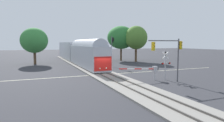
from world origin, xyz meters
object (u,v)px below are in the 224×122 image
crossing_signal_mast (166,62)px  traffic_signal_near_right (170,50)px  crossing_gate_near (151,69)px  oak_far_right (121,38)px  commuter_train (77,51)px  maple_right_background (136,38)px  traffic_signal_far_side (112,46)px  oak_behind_train (34,40)px

crossing_signal_mast → traffic_signal_near_right: (-0.61, -1.61, 1.72)m
crossing_signal_mast → traffic_signal_near_right: 2.43m
crossing_gate_near → oak_far_right: size_ratio=0.61×
commuter_train → crossing_gate_near: size_ratio=7.03×
maple_right_background → traffic_signal_far_side: bearing=-142.1°
crossing_gate_near → oak_far_right: (7.90, 26.15, 4.76)m
oak_behind_train → maple_right_background: (24.03, -3.21, 0.77)m
crossing_signal_mast → oak_far_right: 27.55m
crossing_signal_mast → maple_right_background: size_ratio=0.41×
crossing_signal_mast → maple_right_background: maple_right_background is taller
commuter_train → traffic_signal_near_right: commuter_train is taller
commuter_train → crossing_gate_near: 25.02m
traffic_signal_far_side → maple_right_background: (9.57, 7.45, 1.96)m
traffic_signal_far_side → maple_right_background: size_ratio=0.68×
traffic_signal_near_right → oak_behind_train: size_ratio=0.66×
crossing_signal_mast → traffic_signal_near_right: traffic_signal_near_right is taller
crossing_signal_mast → oak_behind_train: size_ratio=0.46×
traffic_signal_far_side → oak_behind_train: bearing=143.6°
crossing_gate_near → traffic_signal_far_side: (0.82, 15.02, 2.70)m
crossing_gate_near → oak_behind_train: bearing=118.0°
commuter_train → crossing_gate_near: bearing=-80.1°
crossing_gate_near → maple_right_background: maple_right_background is taller
oak_far_right → oak_behind_train: (-21.55, -0.47, -0.87)m
commuter_train → traffic_signal_far_side: traffic_signal_far_side is taller
crossing_signal_mast → oak_behind_train: bearing=120.7°
oak_far_right → maple_right_background: size_ratio=1.02×
oak_behind_train → maple_right_background: bearing=-7.6°
traffic_signal_near_right → oak_behind_train: (-14.93, 27.75, 1.30)m
traffic_signal_far_side → traffic_signal_near_right: bearing=-88.5°
commuter_train → crossing_signal_mast: size_ratio=10.58×
commuter_train → traffic_signal_near_right: 27.28m
crossing_signal_mast → commuter_train: bearing=103.9°
traffic_signal_far_side → crossing_gate_near: bearing=-93.1°
commuter_train → traffic_signal_far_side: bearing=-61.9°
traffic_signal_near_right → maple_right_background: size_ratio=0.59×
crossing_gate_near → crossing_signal_mast: size_ratio=1.51×
traffic_signal_far_side → traffic_signal_near_right: size_ratio=1.16×
crossing_signal_mast → oak_far_right: size_ratio=0.41×
commuter_train → crossing_signal_mast: bearing=-76.1°
commuter_train → crossing_signal_mast: commuter_train is taller
oak_far_right → maple_right_background: oak_far_right is taller
commuter_train → crossing_gate_near: commuter_train is taller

